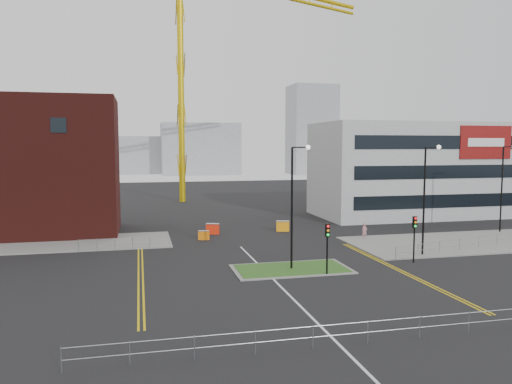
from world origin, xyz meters
TOP-DOWN VIEW (x-y plane):
  - ground at (0.00, 0.00)m, footprint 200.00×200.00m
  - pavement_left at (-20.00, 22.00)m, footprint 28.00×8.00m
  - pavement_right at (22.00, 14.00)m, footprint 24.00×10.00m
  - island_kerb at (2.00, 8.00)m, footprint 8.60×4.60m
  - grass_island at (2.00, 8.00)m, footprint 8.00×4.00m
  - office_block at (26.01, 31.97)m, footprint 25.00×12.20m
  - tower_crane at (3.08, 57.27)m, footprint 48.80×22.53m
  - streetlamp_island at (2.22, 8.00)m, footprint 1.46×0.36m
  - streetlamp_right_near at (14.22, 10.00)m, footprint 1.46×0.36m
  - streetlamp_right_far at (28.22, 18.00)m, footprint 1.46×0.36m
  - traffic_light_island at (4.00, 5.98)m, footprint 0.28×0.33m
  - traffic_light_right at (12.00, 7.98)m, footprint 0.28×0.33m
  - railing_front at (0.00, -6.00)m, footprint 24.05×0.05m
  - railing_left at (-11.00, 18.00)m, footprint 6.05×0.05m
  - railing_right at (20.50, 11.50)m, footprint 19.05×5.05m
  - centre_line at (0.00, 2.00)m, footprint 0.15×30.00m
  - yellow_left_a at (-9.00, 10.00)m, footprint 0.12×24.00m
  - yellow_left_b at (-8.70, 10.00)m, footprint 0.12×24.00m
  - yellow_right_a at (9.50, 6.00)m, footprint 0.12×20.00m
  - yellow_right_b at (9.80, 6.00)m, footprint 0.12×20.00m
  - skyline_a at (-40.00, 120.00)m, footprint 18.00×12.00m
  - skyline_b at (10.00, 130.00)m, footprint 24.00×12.00m
  - skyline_c at (45.00, 125.00)m, footprint 14.00×12.00m
  - skyline_d at (-8.00, 140.00)m, footprint 30.00×12.00m
  - pedestrian at (12.38, 17.58)m, footprint 0.67×0.52m
  - barrier_left at (-2.82, 21.15)m, footprint 1.12×0.60m
  - barrier_mid at (-1.53, 24.00)m, footprint 1.40×0.89m
  - barrier_right at (6.00, 24.00)m, footprint 1.41×0.74m

SIDE VIEW (x-z plane):
  - ground at x=0.00m, z-range 0.00..0.00m
  - centre_line at x=0.00m, z-range 0.00..0.01m
  - yellow_left_a at x=-9.00m, z-range 0.00..0.01m
  - yellow_left_b at x=-8.70m, z-range 0.00..0.01m
  - yellow_right_a at x=9.50m, z-range 0.00..0.01m
  - yellow_right_b at x=9.80m, z-range 0.00..0.01m
  - island_kerb at x=2.00m, z-range 0.00..0.08m
  - pavement_left at x=-20.00m, z-range 0.00..0.12m
  - pavement_right at x=22.00m, z-range 0.00..0.12m
  - grass_island at x=2.00m, z-range 0.00..0.12m
  - barrier_left at x=-2.82m, z-range 0.04..0.94m
  - barrier_mid at x=-1.53m, z-range 0.05..1.17m
  - barrier_right at x=6.00m, z-range 0.05..1.18m
  - railing_left at x=-11.00m, z-range 0.19..1.29m
  - railing_right at x=20.50m, z-range 0.23..1.33m
  - railing_front at x=0.00m, z-range 0.23..1.33m
  - pedestrian at x=12.38m, z-range 0.00..1.63m
  - traffic_light_island at x=4.00m, z-range 0.74..4.39m
  - traffic_light_right at x=12.00m, z-range 0.74..4.39m
  - streetlamp_island at x=2.22m, z-range 0.82..10.00m
  - streetlamp_right_near at x=14.22m, z-range 0.82..10.00m
  - streetlamp_right_far at x=28.22m, z-range 0.82..10.00m
  - skyline_d at x=-8.00m, z-range 0.00..12.00m
  - office_block at x=26.01m, z-range 0.00..12.00m
  - skyline_b at x=10.00m, z-range 0.00..16.00m
  - skyline_a at x=-40.00m, z-range 0.00..22.00m
  - skyline_c at x=45.00m, z-range 0.00..28.00m
  - tower_crane at x=3.08m, z-range 7.69..48.96m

